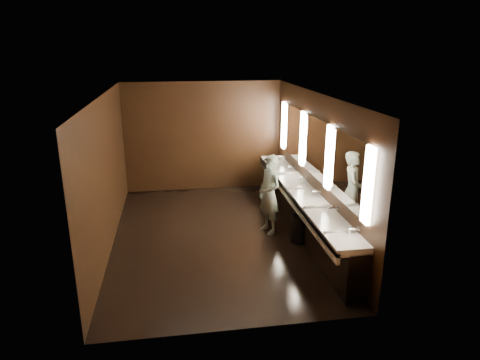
% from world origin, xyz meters
% --- Properties ---
extents(floor, '(6.00, 6.00, 0.00)m').
position_xyz_m(floor, '(0.00, 0.00, 0.00)').
color(floor, black).
rests_on(floor, ground).
extents(ceiling, '(4.00, 6.00, 0.02)m').
position_xyz_m(ceiling, '(0.00, 0.00, 2.80)').
color(ceiling, '#2D2D2B').
rests_on(ceiling, wall_back).
extents(wall_back, '(4.00, 0.02, 2.80)m').
position_xyz_m(wall_back, '(0.00, 3.00, 1.40)').
color(wall_back, black).
rests_on(wall_back, floor).
extents(wall_front, '(4.00, 0.02, 2.80)m').
position_xyz_m(wall_front, '(0.00, -3.00, 1.40)').
color(wall_front, black).
rests_on(wall_front, floor).
extents(wall_left, '(0.02, 6.00, 2.80)m').
position_xyz_m(wall_left, '(-2.00, 0.00, 1.40)').
color(wall_left, black).
rests_on(wall_left, floor).
extents(wall_right, '(0.02, 6.00, 2.80)m').
position_xyz_m(wall_right, '(2.00, 0.00, 1.40)').
color(wall_right, black).
rests_on(wall_right, floor).
extents(sink_counter, '(0.55, 5.40, 1.01)m').
position_xyz_m(sink_counter, '(1.79, 0.00, 0.50)').
color(sink_counter, black).
rests_on(sink_counter, floor).
extents(mirror_band, '(0.06, 5.03, 1.15)m').
position_xyz_m(mirror_band, '(1.98, -0.00, 1.75)').
color(mirror_band, '#FEEBCC').
rests_on(mirror_band, wall_right).
extents(person, '(0.57, 0.69, 1.62)m').
position_xyz_m(person, '(1.09, 0.05, 0.81)').
color(person, '#80ABBF').
rests_on(person, floor).
extents(trash_bin, '(0.45, 0.45, 0.54)m').
position_xyz_m(trash_bin, '(1.58, -0.50, 0.27)').
color(trash_bin, black).
rests_on(trash_bin, floor).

